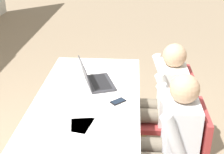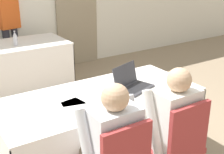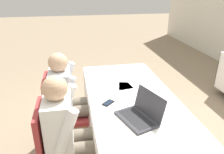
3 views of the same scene
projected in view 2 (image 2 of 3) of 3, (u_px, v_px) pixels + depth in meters
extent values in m
cube|color=white|center=(100.00, 96.00, 2.96)|extent=(1.96, 0.88, 0.02)
cube|color=white|center=(125.00, 146.00, 2.74)|extent=(1.96, 0.01, 0.62)
cube|color=white|center=(80.00, 109.00, 3.42)|extent=(1.96, 0.01, 0.62)
cube|color=white|center=(173.00, 102.00, 3.57)|extent=(0.01, 0.88, 0.62)
cube|color=white|center=(1.00, 46.00, 4.63)|extent=(1.96, 0.88, 0.02)
cube|color=white|center=(12.00, 75.00, 4.41)|extent=(1.96, 0.01, 0.62)
cube|color=white|center=(63.00, 57.00, 5.24)|extent=(0.01, 0.88, 0.62)
cylinder|color=#333333|center=(7.00, 89.00, 4.88)|extent=(0.06, 0.06, 0.12)
cube|color=#333338|center=(136.00, 88.00, 3.08)|extent=(0.41, 0.33, 0.02)
cube|color=black|center=(136.00, 87.00, 3.08)|extent=(0.35, 0.25, 0.00)
cube|color=#333338|center=(125.00, 75.00, 3.12)|extent=(0.36, 0.17, 0.21)
cube|color=black|center=(125.00, 75.00, 3.12)|extent=(0.32, 0.15, 0.18)
cube|color=black|center=(120.00, 103.00, 2.78)|extent=(0.13, 0.14, 0.01)
cube|color=#192333|center=(120.00, 102.00, 2.78)|extent=(0.12, 0.12, 0.00)
cube|color=white|center=(76.00, 106.00, 2.74)|extent=(0.26, 0.33, 0.00)
cube|color=white|center=(71.00, 99.00, 2.87)|extent=(0.27, 0.33, 0.00)
cylinder|color=#B7B7C1|center=(15.00, 40.00, 4.62)|extent=(0.06, 0.06, 0.15)
cone|color=#B7B7C1|center=(15.00, 34.00, 4.59)|extent=(0.06, 0.06, 0.06)
cylinder|color=silver|center=(14.00, 31.00, 4.58)|extent=(0.03, 0.03, 0.01)
cylinder|color=tan|center=(169.00, 153.00, 3.01)|extent=(0.04, 0.04, 0.42)
cube|color=#9E3333|center=(169.00, 146.00, 2.70)|extent=(0.44, 0.44, 0.05)
cube|color=#9E3333|center=(189.00, 131.00, 2.45)|extent=(0.40, 0.04, 0.45)
cylinder|color=#665B4C|center=(112.00, 149.00, 2.51)|extent=(0.13, 0.42, 0.13)
cube|color=silver|center=(115.00, 141.00, 2.25)|extent=(0.36, 0.22, 0.52)
cylinder|color=silver|center=(135.00, 130.00, 2.39)|extent=(0.08, 0.26, 0.54)
cylinder|color=silver|center=(87.00, 147.00, 2.18)|extent=(0.08, 0.26, 0.54)
sphere|color=tan|center=(115.00, 97.00, 2.13)|extent=(0.20, 0.20, 0.20)
cylinder|color=#665B4C|center=(168.00, 128.00, 2.82)|extent=(0.13, 0.42, 0.13)
cylinder|color=#665B4C|center=(152.00, 134.00, 2.72)|extent=(0.13, 0.42, 0.13)
cylinder|color=#665B4C|center=(153.00, 147.00, 3.06)|extent=(0.10, 0.10, 0.47)
cylinder|color=#665B4C|center=(139.00, 153.00, 2.97)|extent=(0.10, 0.10, 0.47)
cube|color=white|center=(176.00, 120.00, 2.56)|extent=(0.36, 0.22, 0.52)
cylinder|color=white|center=(190.00, 111.00, 2.70)|extent=(0.08, 0.26, 0.54)
cylinder|color=white|center=(153.00, 124.00, 2.48)|extent=(0.08, 0.26, 0.54)
sphere|color=tan|center=(179.00, 80.00, 2.44)|extent=(0.20, 0.20, 0.20)
cylinder|color=#33333D|center=(8.00, 53.00, 5.44)|extent=(0.12, 0.12, 0.85)
cylinder|color=#33333D|center=(16.00, 51.00, 5.55)|extent=(0.12, 0.12, 0.85)
cube|color=#DB561E|center=(8.00, 12.00, 5.25)|extent=(0.38, 0.28, 0.55)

